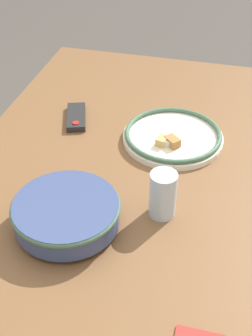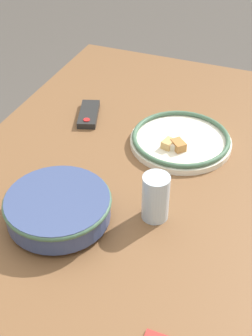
# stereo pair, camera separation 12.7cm
# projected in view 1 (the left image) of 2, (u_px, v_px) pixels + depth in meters

# --- Properties ---
(ground_plane) EXTENTS (8.00, 8.00, 0.00)m
(ground_plane) POSITION_uv_depth(u_px,v_px,m) (120.00, 332.00, 1.78)
(ground_plane) COLOR #4C4742
(dining_table) EXTENTS (1.55, 0.91, 0.77)m
(dining_table) POSITION_uv_depth(u_px,v_px,m) (118.00, 197.00, 1.35)
(dining_table) COLOR brown
(dining_table) RESTS_ON ground_plane
(noodle_bowl) EXTENTS (0.26, 0.26, 0.07)m
(noodle_bowl) POSITION_uv_depth(u_px,v_px,m) (66.00, 213.00, 1.12)
(noodle_bowl) COLOR #384775
(noodle_bowl) RESTS_ON dining_table
(food_plate) EXTENTS (0.31, 0.31, 0.04)m
(food_plate) POSITION_uv_depth(u_px,v_px,m) (173.00, 136.00, 1.43)
(food_plate) COLOR silver
(food_plate) RESTS_ON dining_table
(tv_remote) EXTENTS (0.16, 0.10, 0.02)m
(tv_remote) POSITION_uv_depth(u_px,v_px,m) (76.00, 117.00, 1.52)
(tv_remote) COLOR black
(tv_remote) RESTS_ON dining_table
(drinking_glass) EXTENTS (0.07, 0.07, 0.13)m
(drinking_glass) POSITION_uv_depth(u_px,v_px,m) (163.00, 194.00, 1.15)
(drinking_glass) COLOR silver
(drinking_glass) RESTS_ON dining_table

